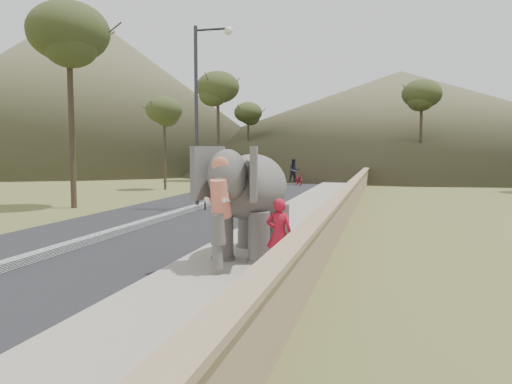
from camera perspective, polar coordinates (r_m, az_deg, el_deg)
ground at (r=7.97m, az=-9.38°, el=-14.86°), size 160.00×160.00×0.00m
road at (r=18.87m, az=-10.98°, el=-3.30°), size 7.00×120.00×0.03m
median at (r=18.85m, az=-10.99°, el=-3.01°), size 0.35×120.00×0.22m
walkway at (r=17.32m, az=4.16°, el=-3.75°), size 3.00×120.00×0.15m
parapet at (r=17.04m, az=9.64°, el=-2.34°), size 0.30×120.00×1.10m
lamppost at (r=22.22m, az=-6.09°, el=10.56°), size 1.76×0.36×8.00m
signboard at (r=21.74m, az=-5.87°, el=2.16°), size 0.60×0.08×2.40m
hill_left at (r=74.70m, az=-19.31°, el=11.06°), size 60.00×60.00×22.00m
hill_far at (r=76.99m, az=16.10°, el=7.97°), size 80.00×80.00×14.00m
elephant_and_man at (r=11.95m, az=-0.35°, el=-1.16°), size 2.26×3.66×2.55m
motorcyclist at (r=37.06m, az=4.65°, el=1.98°), size 1.52×1.85×1.97m
trees at (r=34.56m, az=11.80°, el=7.32°), size 48.27×41.29×9.44m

